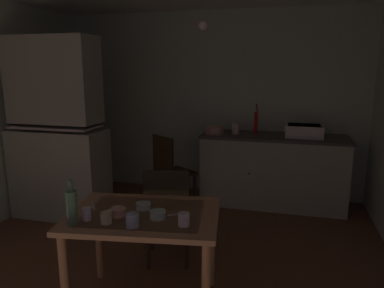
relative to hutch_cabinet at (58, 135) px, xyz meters
The scene contains 22 objects.
ground_plane 1.85m from the hutch_cabinet, 18.33° to the right, with size 5.12×5.12×0.00m, color brown.
wall_back 2.05m from the hutch_cabinet, 42.50° to the left, with size 4.22×0.10×2.47m, color beige.
hutch_cabinet is the anchor object (origin of this frame).
counter_cabinet 2.65m from the hutch_cabinet, 22.68° to the left, with size 1.80×0.64×0.90m.
sink_basin 2.92m from the hutch_cabinet, 20.03° to the left, with size 0.44×0.34×0.15m.
hand_pump 2.40m from the hutch_cabinet, 25.85° to the left, with size 0.05×0.27×0.39m.
mixing_bowl_counter 1.90m from the hutch_cabinet, 30.03° to the left, with size 0.24×0.24×0.09m, color tan.
stoneware_crock 2.16m from the hutch_cabinet, 27.55° to the left, with size 0.10×0.10×0.14m, color beige.
dining_table 2.09m from the hutch_cabinet, 39.64° to the right, with size 1.15×0.89×0.73m.
chair_far_side 1.78m from the hutch_cabinet, 24.51° to the right, with size 0.49×0.49×0.90m.
chair_by_counter 1.38m from the hutch_cabinet, 21.87° to the left, with size 0.56×0.56×0.94m.
serving_bowl_wide 2.02m from the hutch_cabinet, 44.41° to the right, with size 0.12×0.12×0.05m, color tan.
soup_bowl_small 2.01m from the hutch_cabinet, 38.61° to the right, with size 0.11×0.11×0.04m, color #ADD1C1.
sauce_dish 2.21m from the hutch_cabinet, 38.71° to the right, with size 0.11×0.11×0.05m, color #ADD1C1.
teacup_mint 2.10m from the hutch_cabinet, 47.34° to the right, with size 0.08×0.08×0.07m, color beige.
teacup_cream 2.24m from the hutch_cabinet, 43.85° to the right, with size 0.08×0.08×0.09m, color #9EB2C6.
mug_dark 2.41m from the hutch_cabinet, 36.94° to the right, with size 0.07×0.07×0.09m, color white.
mug_tall 1.99m from the hutch_cabinet, 50.29° to the right, with size 0.06×0.06×0.09m, color white.
glass_bottle 2.01m from the hutch_cabinet, 53.03° to the right, with size 0.07×0.07×0.29m.
table_knife 1.77m from the hutch_cabinet, 47.66° to the right, with size 0.17×0.02×0.01m, color silver.
teaspoon_near_bowl 2.24m from the hutch_cabinet, 35.08° to the right, with size 0.14×0.02×0.01m, color beige.
pendant_bulb 2.09m from the hutch_cabinet, ahead, with size 0.08×0.08×0.08m, color #F9EFCC.
Camera 1 is at (1.04, -3.05, 1.74)m, focal length 33.87 mm.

